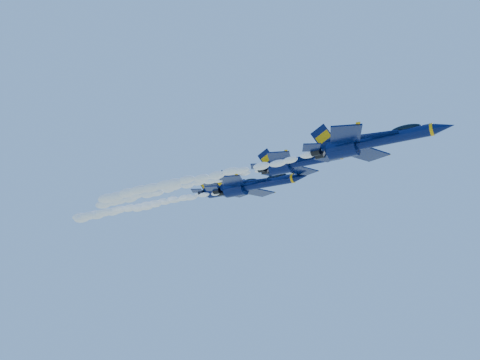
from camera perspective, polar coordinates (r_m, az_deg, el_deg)
The scene contains 8 objects.
jet_lead at distance 59.23m, azimuth 15.52°, elevation 4.54°, with size 16.97×13.92×6.31m.
smoke_trail_jet_lead at distance 71.14m, azimuth -5.95°, elevation 0.00°, with size 40.31×1.89×1.70m, color white.
jet_second at distance 76.49m, azimuth 7.25°, elevation 2.16°, with size 16.76×13.75×6.23m.
smoke_trail_jet_second at distance 90.66m, azimuth -8.54°, elevation -1.13°, with size 40.31×1.87×1.68m, color white.
jet_third at distance 86.32m, azimuth 1.62°, elevation -0.59°, with size 19.23×15.77×7.15m.
smoke_trail_jet_third at distance 103.07m, azimuth -12.09°, elevation -3.20°, with size 40.31×2.14×1.93m, color white.
jet_fourth at distance 95.24m, azimuth -1.15°, elevation -0.96°, with size 17.30×14.19×6.43m.
smoke_trail_jet_fourth at distance 112.19m, azimuth -13.01°, elevation -3.22°, with size 40.31×1.93×1.73m, color white.
Camera 1 is at (37.16, -66.17, 128.08)m, focal length 35.00 mm.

